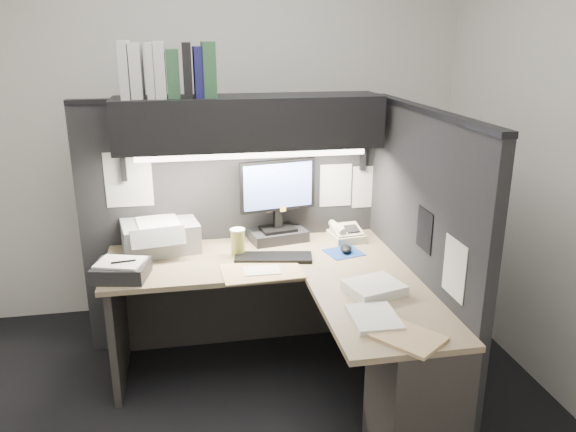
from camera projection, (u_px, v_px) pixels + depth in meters
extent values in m
plane|color=black|center=(249.00, 422.00, 3.02)|extent=(3.50, 3.50, 0.00)
cube|color=silver|center=(220.00, 128.00, 4.00)|extent=(3.50, 0.04, 2.70)
cube|color=silver|center=(318.00, 346.00, 1.20)|extent=(3.50, 0.04, 2.70)
cube|color=black|center=(234.00, 226.00, 3.65)|extent=(1.90, 0.06, 1.60)
cube|color=black|center=(417.00, 259.00, 3.11)|extent=(0.06, 1.50, 1.60)
cube|color=#917D5C|center=(252.00, 259.00, 3.34)|extent=(1.70, 0.68, 0.03)
cube|color=#917D5C|center=(384.00, 310.00, 2.72)|extent=(0.60, 0.85, 0.03)
cube|color=#312E2C|center=(247.00, 293.00, 3.73)|extent=(1.61, 0.02, 0.70)
cube|color=#312E2C|center=(118.00, 326.00, 3.31)|extent=(0.04, 0.61, 0.70)
cube|color=#312E2C|center=(416.00, 399.00, 2.64)|extent=(0.38, 0.40, 0.70)
cube|color=black|center=(249.00, 122.00, 3.28)|extent=(1.55, 0.34, 0.30)
cylinder|color=white|center=(253.00, 155.00, 3.20)|extent=(1.32, 0.04, 0.04)
cube|color=black|center=(278.00, 235.00, 3.59)|extent=(0.38, 0.28, 0.07)
cube|color=black|center=(278.00, 219.00, 3.55)|extent=(0.06, 0.05, 0.12)
cube|color=black|center=(278.00, 185.00, 3.48)|extent=(0.48, 0.12, 0.32)
cube|color=#6380D9|center=(278.00, 186.00, 3.46)|extent=(0.44, 0.09, 0.28)
cube|color=black|center=(273.00, 257.00, 3.29)|extent=(0.47, 0.23, 0.02)
cube|color=navy|center=(344.00, 252.00, 3.39)|extent=(0.25, 0.23, 0.00)
ellipsoid|color=black|center=(346.00, 249.00, 3.39)|extent=(0.09, 0.12, 0.04)
cube|color=beige|center=(346.00, 234.00, 3.59)|extent=(0.22, 0.23, 0.08)
cylinder|color=#A7A843|center=(238.00, 243.00, 3.33)|extent=(0.10, 0.10, 0.16)
cube|color=gray|center=(160.00, 235.00, 3.44)|extent=(0.50, 0.44, 0.18)
cube|color=black|center=(121.00, 271.00, 3.03)|extent=(0.32, 0.28, 0.08)
cube|color=tan|center=(262.00, 271.00, 3.11)|extent=(0.46, 0.31, 0.01)
cube|color=white|center=(374.00, 288.00, 2.86)|extent=(0.32, 0.29, 0.05)
cube|color=white|center=(374.00, 318.00, 2.58)|extent=(0.22, 0.27, 0.03)
cube|color=tan|center=(408.00, 337.00, 2.43)|extent=(0.35, 0.36, 0.02)
cube|color=silver|center=(125.00, 70.00, 3.06)|extent=(0.05, 0.22, 0.31)
cube|color=silver|center=(137.00, 71.00, 3.09)|extent=(0.06, 0.22, 0.29)
cube|color=silver|center=(150.00, 71.00, 3.10)|extent=(0.04, 0.22, 0.29)
cube|color=silver|center=(160.00, 70.00, 3.10)|extent=(0.06, 0.22, 0.30)
cube|color=#2A5533|center=(173.00, 73.00, 3.13)|extent=(0.07, 0.22, 0.26)
cube|color=black|center=(187.00, 70.00, 3.12)|extent=(0.05, 0.22, 0.30)
cube|color=#171751|center=(198.00, 72.00, 3.14)|extent=(0.05, 0.22, 0.27)
cube|color=#2A5533|center=(209.00, 69.00, 3.14)|extent=(0.07, 0.22, 0.30)
cube|color=white|center=(336.00, 185.00, 3.65)|extent=(0.21, 0.00, 0.28)
cube|color=white|center=(368.00, 187.00, 3.70)|extent=(0.21, 0.00, 0.28)
cube|color=white|center=(129.00, 180.00, 3.40)|extent=(0.28, 0.00, 0.34)
cube|color=black|center=(425.00, 230.00, 2.91)|extent=(0.00, 0.18, 0.22)
cube|color=white|center=(454.00, 269.00, 2.61)|extent=(0.00, 0.21, 0.28)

